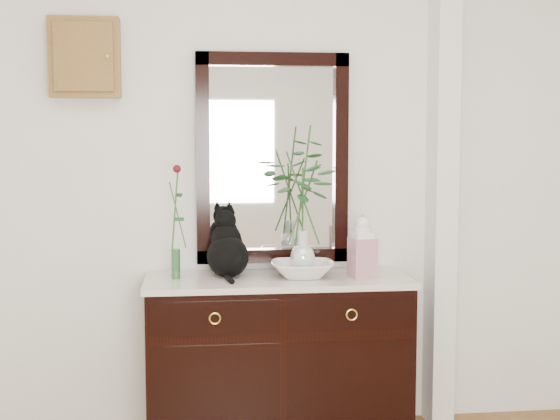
{
  "coord_description": "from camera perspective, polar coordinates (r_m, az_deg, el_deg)",
  "views": [
    {
      "loc": [
        -0.34,
        -2.11,
        1.56
      ],
      "look_at": [
        0.1,
        1.63,
        1.2
      ],
      "focal_mm": 50.0,
      "sensor_mm": 36.0,
      "label": 1
    }
  ],
  "objects": [
    {
      "name": "ginger_jar",
      "position": [
        3.92,
        6.06,
        -2.65
      ],
      "size": [
        0.14,
        0.14,
        0.32
      ],
      "primitive_type": null,
      "rotation": [
        0.0,
        0.0,
        0.17
      ],
      "color": "silver",
      "rests_on": "sideboard"
    },
    {
      "name": "vase_branches",
      "position": [
        3.89,
        1.68,
        0.82
      ],
      "size": [
        0.44,
        0.44,
        0.75
      ],
      "primitive_type": null,
      "rotation": [
        0.0,
        0.0,
        0.25
      ],
      "color": "silver",
      "rests_on": "lotus_bowl"
    },
    {
      "name": "wall_back",
      "position": [
        4.11,
        -1.96,
        2.53
      ],
      "size": [
        3.6,
        0.04,
        2.7
      ],
      "primitive_type": "cube",
      "color": "white",
      "rests_on": "ground"
    },
    {
      "name": "pilaster",
      "position": [
        4.23,
        11.77,
        2.5
      ],
      "size": [
        0.12,
        0.2,
        2.7
      ],
      "primitive_type": "cube",
      "color": "white",
      "rests_on": "ground"
    },
    {
      "name": "lotus_bowl",
      "position": [
        3.93,
        1.66,
        -4.36
      ],
      "size": [
        0.35,
        0.35,
        0.08
      ],
      "primitive_type": "imported",
      "rotation": [
        0.0,
        0.0,
        -0.08
      ],
      "color": "silver",
      "rests_on": "sideboard"
    },
    {
      "name": "cat",
      "position": [
        3.94,
        -3.85,
        -2.42
      ],
      "size": [
        0.27,
        0.32,
        0.34
      ],
      "primitive_type": null,
      "rotation": [
        0.0,
        0.0,
        0.12
      ],
      "color": "black",
      "rests_on": "sideboard"
    },
    {
      "name": "bud_vase_rose",
      "position": [
        3.88,
        -7.67,
        -0.81
      ],
      "size": [
        0.09,
        0.09,
        0.58
      ],
      "primitive_type": null,
      "rotation": [
        0.0,
        0.0,
        -0.29
      ],
      "color": "#2A6132",
      "rests_on": "sideboard"
    },
    {
      "name": "key_cabinet",
      "position": [
        4.1,
        -14.08,
        10.76
      ],
      "size": [
        0.35,
        0.1,
        0.4
      ],
      "primitive_type": "cube",
      "color": "brown",
      "rests_on": "wall_back"
    },
    {
      "name": "wall_mirror",
      "position": [
        4.1,
        -0.55,
        3.79
      ],
      "size": [
        0.8,
        0.06,
        1.1
      ],
      "color": "black",
      "rests_on": "wall_back"
    },
    {
      "name": "sideboard",
      "position": [
        4.01,
        -0.17,
        -10.23
      ],
      "size": [
        1.33,
        0.52,
        0.82
      ],
      "color": "black",
      "rests_on": "ground"
    }
  ]
}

